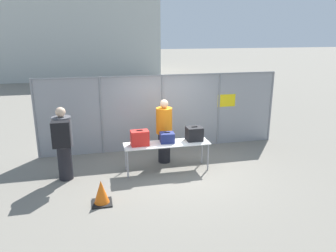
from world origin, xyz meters
The scene contains 11 objects.
ground_plane centered at (0.00, 0.00, 0.00)m, with size 120.00×120.00×0.00m, color slate.
fence_section centered at (0.01, 1.77, 1.22)m, with size 7.50×0.07×2.34m.
inspection_table centered at (-0.25, 0.06, 0.70)m, with size 2.27×0.62×0.76m.
suitcase_red centered at (-0.96, 0.07, 0.95)m, with size 0.47×0.31×0.41m.
suitcase_navy centered at (-0.22, 0.13, 0.89)m, with size 0.39×0.35×0.29m.
suitcase_black centered at (0.53, 0.13, 0.94)m, with size 0.43×0.36×0.39m.
traveler_hooded centered at (-2.85, 0.04, 1.02)m, with size 0.46×0.71×1.86m.
security_worker_near centered at (-0.19, 0.64, 0.94)m, with size 0.45×0.45×1.81m.
utility_trailer centered at (2.64, 4.24, 0.42)m, with size 3.28×2.14×0.70m.
distant_hangar centered at (-3.16, 22.60, 3.58)m, with size 12.77×10.63×7.16m.
traffic_cone centered at (-2.02, -1.37, 0.25)m, with size 0.43×0.43×0.54m.
Camera 1 is at (-2.07, -7.88, 3.60)m, focal length 35.00 mm.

